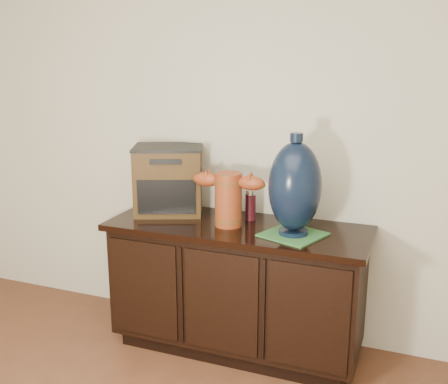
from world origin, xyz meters
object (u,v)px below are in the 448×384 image
at_px(terracotta_vessel, 228,196).
at_px(tv_radio, 168,179).
at_px(lamp_base, 295,187).
at_px(sideboard, 237,286).
at_px(spray_can, 251,205).

distance_m(terracotta_vessel, tv_radio, 0.45).
relative_size(tv_radio, lamp_base, 0.92).
relative_size(sideboard, lamp_base, 2.75).
bearing_deg(terracotta_vessel, sideboard, 23.97).
relative_size(sideboard, tv_radio, 2.98).
height_order(sideboard, lamp_base, lamp_base).
xyz_separation_m(sideboard, terracotta_vessel, (-0.05, -0.02, 0.54)).
relative_size(terracotta_vessel, tv_radio, 0.85).
bearing_deg(lamp_base, spray_can, 148.78).
height_order(terracotta_vessel, lamp_base, lamp_base).
bearing_deg(spray_can, tv_radio, -177.11).
relative_size(terracotta_vessel, lamp_base, 0.79).
xyz_separation_m(lamp_base, spray_can, (-0.30, 0.18, -0.18)).
bearing_deg(tv_radio, sideboard, -34.00).
height_order(terracotta_vessel, tv_radio, tv_radio).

